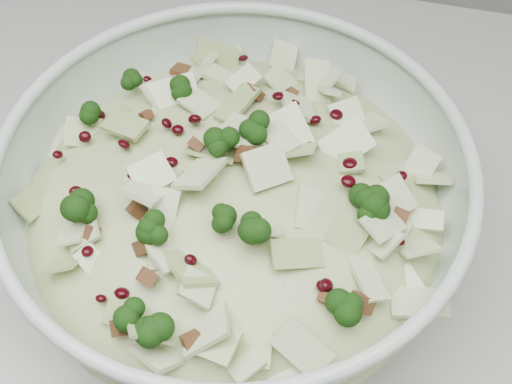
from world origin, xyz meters
TOP-DOWN VIEW (x-y plane):
  - counter at (0.00, 1.70)m, footprint 3.60×0.60m
  - mixing_bowl at (0.19, 1.60)m, footprint 0.41×0.41m
  - salad at (0.19, 1.60)m, footprint 0.43×0.43m

SIDE VIEW (x-z plane):
  - counter at x=0.00m, z-range 0.00..0.90m
  - mixing_bowl at x=0.19m, z-range 0.90..1.04m
  - salad at x=0.19m, z-range 0.92..1.06m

